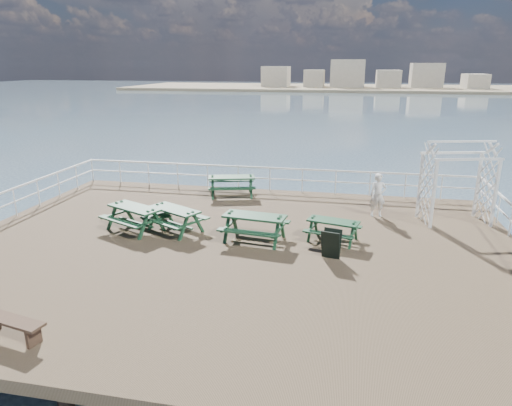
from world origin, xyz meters
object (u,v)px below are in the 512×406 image
(flat_bench_near, at_px, (11,324))
(trellis_arbor, at_px, (457,187))
(picnic_table_a, at_px, (232,182))
(person, at_px, (378,195))
(picnic_table_d, at_px, (135,213))
(picnic_table_e, at_px, (333,226))
(picnic_table_c, at_px, (255,222))
(picnic_table_b, at_px, (175,215))

(flat_bench_near, relative_size, trellis_arbor, 0.55)
(picnic_table_a, bearing_deg, person, -30.73)
(picnic_table_d, height_order, person, person)
(flat_bench_near, bearing_deg, picnic_table_a, 92.53)
(picnic_table_a, relative_size, picnic_table_d, 0.96)
(picnic_table_a, bearing_deg, picnic_table_d, -129.63)
(flat_bench_near, bearing_deg, trellis_arbor, 53.98)
(flat_bench_near, bearing_deg, picnic_table_e, 58.99)
(flat_bench_near, xyz_separation_m, trellis_arbor, (10.59, 9.74, 0.98))
(picnic_table_c, xyz_separation_m, picnic_table_d, (-4.25, 0.13, -0.01))
(picnic_table_a, height_order, picnic_table_b, picnic_table_a)
(picnic_table_c, xyz_separation_m, flat_bench_near, (-3.85, -6.49, -0.28))
(picnic_table_b, relative_size, picnic_table_c, 1.09)
(picnic_table_c, relative_size, trellis_arbor, 0.73)
(picnic_table_c, bearing_deg, trellis_arbor, 32.74)
(picnic_table_b, bearing_deg, trellis_arbor, 44.77)
(picnic_table_a, xyz_separation_m, picnic_table_e, (4.56, -4.55, -0.11))
(picnic_table_b, xyz_separation_m, picnic_table_d, (-1.39, -0.18, 0.02))
(picnic_table_e, bearing_deg, trellis_arbor, 47.30)
(picnic_table_c, xyz_separation_m, trellis_arbor, (6.74, 3.24, 0.70))
(picnic_table_c, distance_m, picnic_table_e, 2.55)
(picnic_table_b, distance_m, picnic_table_c, 2.87)
(picnic_table_a, bearing_deg, flat_bench_near, -114.34)
(picnic_table_a, xyz_separation_m, person, (6.09, -1.66, 0.20))
(person, bearing_deg, picnic_table_c, -151.03)
(picnic_table_b, relative_size, trellis_arbor, 0.80)
(trellis_arbor, bearing_deg, picnic_table_e, -161.37)
(picnic_table_d, bearing_deg, picnic_table_a, 90.64)
(picnic_table_a, relative_size, person, 1.43)
(picnic_table_a, relative_size, picnic_table_c, 1.07)
(picnic_table_a, bearing_deg, trellis_arbor, -26.84)
(picnic_table_c, height_order, trellis_arbor, trellis_arbor)
(picnic_table_a, distance_m, picnic_table_e, 6.44)
(picnic_table_e, relative_size, flat_bench_near, 1.15)
(trellis_arbor, bearing_deg, person, 163.12)
(picnic_table_b, bearing_deg, person, 51.58)
(picnic_table_e, bearing_deg, picnic_table_c, -155.37)
(picnic_table_a, relative_size, flat_bench_near, 1.42)
(trellis_arbor, bearing_deg, picnic_table_b, -177.60)
(picnic_table_b, height_order, flat_bench_near, picnic_table_b)
(person, bearing_deg, flat_bench_near, -139.45)
(picnic_table_c, distance_m, person, 5.25)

